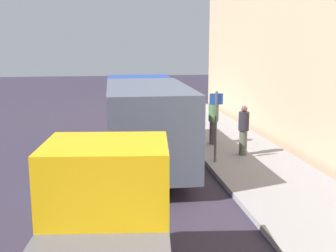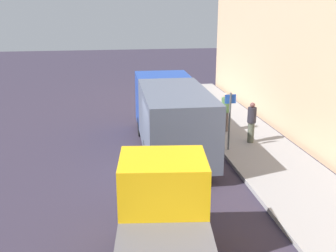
# 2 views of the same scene
# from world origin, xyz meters

# --- Properties ---
(ground) EXTENTS (80.00, 80.00, 0.00)m
(ground) POSITION_xyz_m (0.00, 0.00, 0.00)
(ground) COLOR #2F2837
(sidewalk) EXTENTS (3.22, 30.00, 0.15)m
(sidewalk) POSITION_xyz_m (4.61, 0.00, 0.07)
(sidewalk) COLOR gray
(sidewalk) RESTS_ON ground
(large_utility_truck) EXTENTS (2.50, 7.67, 2.76)m
(large_utility_truck) POSITION_xyz_m (1.04, 2.05, 1.57)
(large_utility_truck) COLOR #1C3E9E
(large_utility_truck) RESTS_ON ground
(pedestrian_walking) EXTENTS (0.41, 0.41, 1.78)m
(pedestrian_walking) POSITION_xyz_m (3.86, 3.81, 1.09)
(pedestrian_walking) COLOR #4F4541
(pedestrian_walking) RESTS_ON sidewalk
(pedestrian_standing) EXTENTS (0.48, 0.48, 1.73)m
(pedestrian_standing) POSITION_xyz_m (4.48, 2.10, 1.06)
(pedestrian_standing) COLOR #4F5546
(pedestrian_standing) RESTS_ON sidewalk
(street_sign_post) EXTENTS (0.44, 0.08, 2.34)m
(street_sign_post) POSITION_xyz_m (3.29, 1.38, 1.54)
(street_sign_post) COLOR #4C5156
(street_sign_post) RESTS_ON sidewalk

